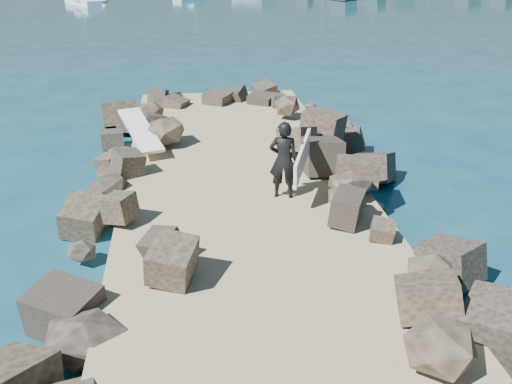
% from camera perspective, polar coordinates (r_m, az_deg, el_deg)
% --- Properties ---
extents(ground, '(800.00, 800.00, 0.00)m').
position_cam_1_polar(ground, '(13.25, -0.55, -4.19)').
color(ground, '#0F384C').
rests_on(ground, ground).
extents(jetty, '(6.00, 26.00, 0.60)m').
position_cam_1_polar(jetty, '(11.37, 0.65, -7.57)').
color(jetty, '#8C7759').
rests_on(jetty, ground).
extents(riprap_left, '(2.60, 22.00, 1.00)m').
position_cam_1_polar(riprap_left, '(11.72, -13.97, -6.19)').
color(riprap_left, black).
rests_on(riprap_left, ground).
extents(riprap_right, '(2.60, 22.00, 1.00)m').
position_cam_1_polar(riprap_right, '(12.38, 13.78, -4.47)').
color(riprap_right, black).
rests_on(riprap_right, ground).
extents(surfboard_resting, '(1.47, 2.71, 0.09)m').
position_cam_1_polar(surfboard_resting, '(17.08, -11.47, 5.73)').
color(surfboard_resting, silver).
rests_on(surfboard_resting, riprap_left).
extents(surfer_with_board, '(1.26, 2.20, 1.86)m').
position_cam_1_polar(surfer_with_board, '(13.35, 3.04, 3.26)').
color(surfer_with_board, black).
rests_on(surfer_with_board, jetty).
extents(sailboat_a, '(4.52, 6.72, 8.24)m').
position_cam_1_polar(sailboat_a, '(64.57, -16.97, 17.75)').
color(sailboat_a, white).
rests_on(sailboat_a, ground).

